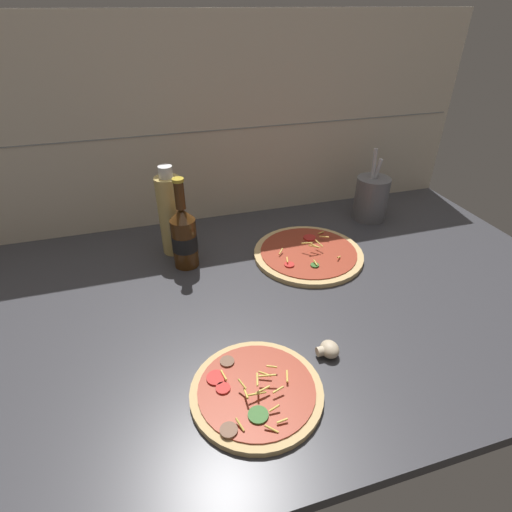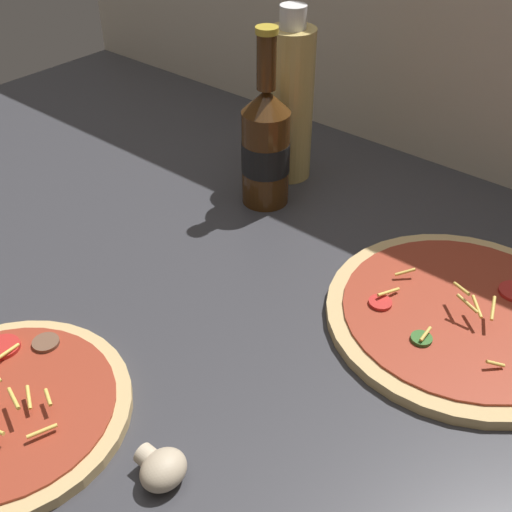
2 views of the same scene
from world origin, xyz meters
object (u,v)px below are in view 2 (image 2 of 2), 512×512
(pizza_far, at_px, (462,315))
(oil_bottle, at_px, (290,103))
(mushroom_left, at_px, (162,468))
(pizza_near, at_px, (3,410))
(beer_bottle, at_px, (266,145))

(pizza_far, bearing_deg, oil_bottle, 158.75)
(pizza_far, xyz_separation_m, mushroom_left, (-0.11, -0.35, 0.01))
(pizza_far, bearing_deg, pizza_near, -124.14)
(beer_bottle, height_order, mushroom_left, beer_bottle)
(pizza_near, distance_m, pizza_far, 0.48)
(oil_bottle, height_order, mushroom_left, oil_bottle)
(pizza_far, distance_m, beer_bottle, 0.34)
(beer_bottle, relative_size, mushroom_left, 5.36)
(pizza_near, bearing_deg, beer_bottle, 96.95)
(oil_bottle, bearing_deg, beer_bottle, -75.12)
(beer_bottle, bearing_deg, pizza_near, -83.05)
(oil_bottle, distance_m, mushroom_left, 0.55)
(pizza_near, bearing_deg, pizza_far, 55.86)
(mushroom_left, bearing_deg, beer_bottle, 118.44)
(oil_bottle, xyz_separation_m, mushroom_left, (0.24, -0.48, -0.10))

